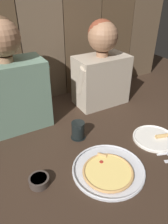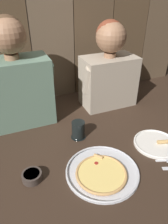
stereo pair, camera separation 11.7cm
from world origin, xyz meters
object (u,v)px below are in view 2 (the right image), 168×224
(drinking_glass, at_px, (78,130))
(dinner_plate, at_px, (156,143))
(pizza_tray, at_px, (102,172))
(diner_right, at_px, (109,68))
(diner_left, at_px, (16,79))
(dipping_bowl, at_px, (32,176))

(drinking_glass, bearing_deg, dinner_plate, -31.79)
(pizza_tray, height_order, drinking_glass, drinking_glass)
(drinking_glass, bearing_deg, pizza_tray, -89.86)
(dinner_plate, xyz_separation_m, drinking_glass, (-0.38, 0.24, 0.04))
(drinking_glass, height_order, diner_right, diner_right)
(drinking_glass, xyz_separation_m, diner_left, (-0.28, 0.30, 0.25))
(dinner_plate, relative_size, diner_left, 0.38)
(pizza_tray, distance_m, diner_right, 0.75)
(pizza_tray, xyz_separation_m, drinking_glass, (-0.00, 0.31, 0.04))
(dipping_bowl, bearing_deg, drinking_glass, 34.26)
(diner_left, distance_m, diner_right, 0.63)
(dipping_bowl, relative_size, diner_right, 0.16)
(pizza_tray, xyz_separation_m, dipping_bowl, (-0.32, 0.09, 0.01))
(dinner_plate, bearing_deg, dipping_bowl, 178.31)
(dinner_plate, xyz_separation_m, diner_right, (-0.03, 0.54, 0.27))
(dipping_bowl, distance_m, diner_right, 0.88)
(pizza_tray, height_order, diner_left, diner_left)
(dinner_plate, xyz_separation_m, dipping_bowl, (-0.70, 0.02, 0.01))
(dinner_plate, height_order, dipping_bowl, dipping_bowl)
(dinner_plate, bearing_deg, diner_right, 93.27)
(dinner_plate, relative_size, drinking_glass, 2.37)
(dinner_plate, relative_size, dipping_bowl, 2.63)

